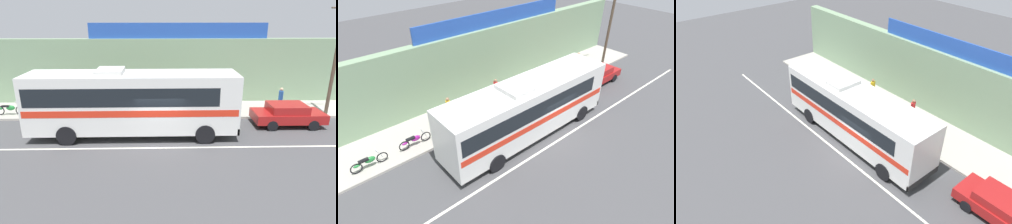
{
  "view_description": "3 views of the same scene",
  "coord_description": "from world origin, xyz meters",
  "views": [
    {
      "loc": [
        0.06,
        -14.39,
        6.59
      ],
      "look_at": [
        0.48,
        1.71,
        1.09
      ],
      "focal_mm": 31.22,
      "sensor_mm": 36.0,
      "label": 1
    },
    {
      "loc": [
        -11.7,
        -8.96,
        11.01
      ],
      "look_at": [
        -2.65,
        1.54,
        1.85
      ],
      "focal_mm": 30.51,
      "sensor_mm": 36.0,
      "label": 2
    },
    {
      "loc": [
        11.02,
        -10.18,
        12.89
      ],
      "look_at": [
        -2.55,
        0.92,
        1.49
      ],
      "focal_mm": 34.06,
      "sensor_mm": 36.0,
      "label": 3
    }
  ],
  "objects": [
    {
      "name": "pedestrian_far_left",
      "position": [
        -0.37,
        5.31,
        1.09
      ],
      "size": [
        0.3,
        0.48,
        1.64
      ],
      "color": "navy",
      "rests_on": "sidewalk_slab"
    },
    {
      "name": "utility_pole",
      "position": [
        11.09,
        3.8,
        3.93
      ],
      "size": [
        1.6,
        0.22,
        7.32
      ],
      "color": "brown",
      "rests_on": "sidewalk_slab"
    },
    {
      "name": "sidewalk_slab",
      "position": [
        0.0,
        5.2,
        0.07
      ],
      "size": [
        30.0,
        3.6,
        0.14
      ],
      "primitive_type": "cube",
      "color": "#A8A399",
      "rests_on": "ground_plane"
    },
    {
      "name": "pedestrian_far_right",
      "position": [
        -4.35,
        5.28,
        1.1
      ],
      "size": [
        0.3,
        0.48,
        1.66
      ],
      "color": "brown",
      "rests_on": "sidewalk_slab"
    },
    {
      "name": "pedestrian_by_curb",
      "position": [
        8.24,
        4.55,
        1.1
      ],
      "size": [
        0.3,
        0.48,
        1.65
      ],
      "color": "brown",
      "rests_on": "sidewalk_slab"
    },
    {
      "name": "parked_car",
      "position": [
        7.77,
        2.19,
        0.74
      ],
      "size": [
        4.2,
        1.92,
        1.37
      ],
      "color": "maroon",
      "rests_on": "ground_plane"
    },
    {
      "name": "ground_plane",
      "position": [
        0.0,
        0.0,
        0.0
      ],
      "size": [
        70.0,
        70.0,
        0.0
      ],
      "primitive_type": "plane",
      "color": "#444447"
    },
    {
      "name": "motorcycle_red",
      "position": [
        -9.95,
        4.16,
        0.57
      ],
      "size": [
        1.96,
        0.56,
        0.94
      ],
      "color": "black",
      "rests_on": "sidewalk_slab"
    },
    {
      "name": "road_center_stripe",
      "position": [
        0.0,
        -0.8,
        0.0
      ],
      "size": [
        30.0,
        0.14,
        0.01
      ],
      "primitive_type": "cube",
      "color": "silver",
      "rests_on": "ground_plane"
    },
    {
      "name": "storefront_billboard",
      "position": [
        1.37,
        7.35,
        5.35
      ],
      "size": [
        12.93,
        0.12,
        1.1
      ],
      "primitive_type": "cube",
      "color": "#234CAD",
      "rests_on": "storefront_facade"
    },
    {
      "name": "motorcycle_black",
      "position": [
        -7.3,
        4.26,
        0.57
      ],
      "size": [
        1.96,
        0.56,
        0.94
      ],
      "color": "black",
      "rests_on": "sidewalk_slab"
    },
    {
      "name": "intercity_bus",
      "position": [
        -1.55,
        0.91,
        2.07
      ],
      "size": [
        11.32,
        2.66,
        3.78
      ],
      "color": "silver",
      "rests_on": "ground_plane"
    },
    {
      "name": "motorcycle_blue",
      "position": [
        -5.15,
        4.15,
        0.57
      ],
      "size": [
        1.86,
        0.56,
        0.94
      ],
      "color": "black",
      "rests_on": "sidewalk_slab"
    },
    {
      "name": "storefront_facade",
      "position": [
        0.0,
        7.35,
        2.4
      ],
      "size": [
        30.0,
        0.7,
        4.8
      ],
      "primitive_type": "cube",
      "color": "gray",
      "rests_on": "ground_plane"
    }
  ]
}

